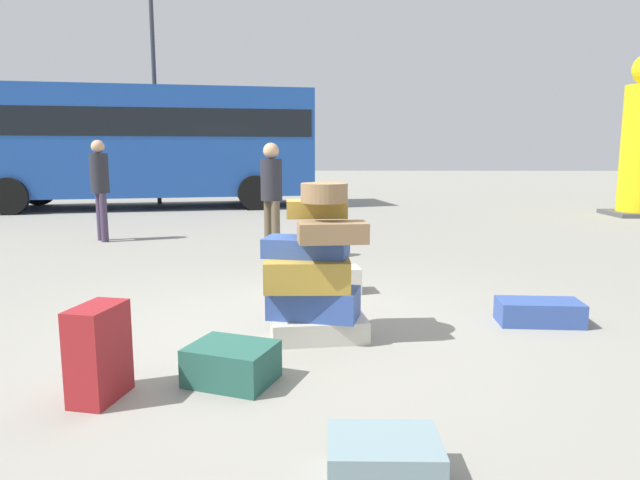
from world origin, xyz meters
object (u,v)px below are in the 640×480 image
suitcase_tower (315,275)px  suitcase_maroon_foreground_near (99,353)px  suitcase_slate_behind_tower (384,460)px  parked_bus (140,139)px  suitcase_navy_white_trunk (539,312)px  suitcase_teal_foreground_far (232,363)px  suitcase_cream_left_side (323,280)px  person_tourist_with_camera (100,181)px  person_bearded_onlooker (272,191)px  lamp_post (153,54)px

suitcase_tower → suitcase_maroon_foreground_near: suitcase_tower is taller
suitcase_maroon_foreground_near → suitcase_slate_behind_tower: bearing=-16.7°
suitcase_maroon_foreground_near → parked_bus: parked_bus is taller
suitcase_tower → suitcase_navy_white_trunk: (1.99, 0.45, -0.43)m
suitcase_teal_foreground_far → parked_bus: 12.67m
suitcase_cream_left_side → suitcase_maroon_foreground_near: bearing=-125.7°
suitcase_tower → suitcase_maroon_foreground_near: (-1.30, -1.15, -0.24)m
suitcase_navy_white_trunk → person_tourist_with_camera: bearing=144.4°
person_bearded_onlooker → person_tourist_with_camera: size_ratio=0.96×
suitcase_tower → lamp_post: lamp_post is taller
suitcase_navy_white_trunk → parked_bus: 12.64m
suitcase_slate_behind_tower → suitcase_cream_left_side: bearing=95.3°
suitcase_cream_left_side → person_bearded_onlooker: size_ratio=0.49×
suitcase_maroon_foreground_near → suitcase_slate_behind_tower: (1.67, -0.86, -0.19)m
suitcase_tower → suitcase_maroon_foreground_near: 1.76m
suitcase_teal_foreground_far → lamp_post: lamp_post is taller
suitcase_teal_foreground_far → person_tourist_with_camera: bearing=137.7°
suitcase_teal_foreground_far → suitcase_slate_behind_tower: suitcase_teal_foreground_far is taller
person_tourist_with_camera → lamp_post: 7.64m
person_bearded_onlooker → suitcase_tower: bearing=-22.4°
suitcase_navy_white_trunk → suitcase_tower: bearing=-164.2°
suitcase_teal_foreground_far → suitcase_cream_left_side: 2.48m
suitcase_cream_left_side → suitcase_navy_white_trunk: size_ratio=1.10×
suitcase_slate_behind_tower → lamp_post: (-5.21, 13.92, 4.10)m
suitcase_teal_foreground_far → parked_bus: bearing=129.9°
suitcase_cream_left_side → person_bearded_onlooker: person_bearded_onlooker is taller
suitcase_cream_left_side → lamp_post: (-4.89, 10.38, 4.06)m
person_tourist_with_camera → parked_bus: bearing=154.0°
parked_bus → suitcase_tower: bearing=-77.6°
suitcase_teal_foreground_far → suitcase_cream_left_side: suitcase_cream_left_side is taller
person_tourist_with_camera → suitcase_slate_behind_tower: bearing=-7.6°
suitcase_tower → suitcase_teal_foreground_far: (-0.53, -0.88, -0.41)m
suitcase_teal_foreground_far → person_tourist_with_camera: (-3.23, 5.93, 0.89)m
parked_bus → suitcase_slate_behind_tower: bearing=-79.7°
suitcase_tower → parked_bus: (-4.98, 10.85, 1.30)m
suitcase_tower → suitcase_slate_behind_tower: 2.10m
suitcase_cream_left_side → person_bearded_onlooker: bearing=102.6°
parked_bus → suitcase_maroon_foreground_near: bearing=-85.2°
suitcase_navy_white_trunk → lamp_post: bearing=123.9°
person_tourist_with_camera → suitcase_navy_white_trunk: bearing=13.5°
suitcase_cream_left_side → parked_bus: 10.73m
suitcase_tower → person_bearded_onlooker: size_ratio=0.78×
suitcase_cream_left_side → parked_bus: bearing=109.3°
suitcase_teal_foreground_far → person_tourist_with_camera: 6.81m
suitcase_maroon_foreground_near → suitcase_cream_left_side: bearing=73.9°
suitcase_cream_left_side → suitcase_maroon_foreground_near: size_ratio=1.33×
suitcase_cream_left_side → person_tourist_with_camera: (-3.81, 3.52, 0.88)m
suitcase_tower → suitcase_cream_left_side: size_ratio=1.61×
suitcase_teal_foreground_far → suitcase_cream_left_side: (0.58, 2.41, 0.01)m
suitcase_cream_left_side → suitcase_maroon_foreground_near: (-1.35, -2.68, 0.16)m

